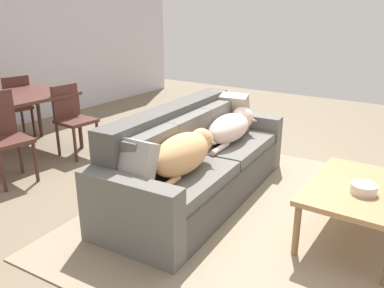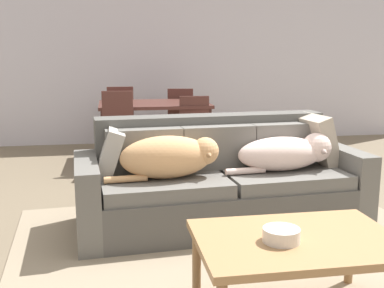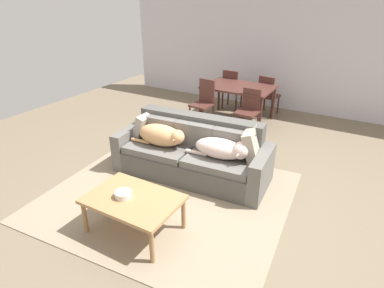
{
  "view_description": "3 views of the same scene",
  "coord_description": "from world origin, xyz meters",
  "px_view_note": "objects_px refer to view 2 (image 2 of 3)",
  "views": [
    {
      "loc": [
        -3.12,
        -1.67,
        1.72
      ],
      "look_at": [
        -0.22,
        0.3,
        0.51
      ],
      "focal_mm": 36.4,
      "sensor_mm": 36.0,
      "label": 1
    },
    {
      "loc": [
        -1.1,
        -3.37,
        1.39
      ],
      "look_at": [
        -0.47,
        0.31,
        0.66
      ],
      "focal_mm": 44.18,
      "sensor_mm": 36.0,
      "label": 2
    },
    {
      "loc": [
        1.88,
        -3.49,
        2.55
      ],
      "look_at": [
        -0.15,
        0.03,
        0.62
      ],
      "focal_mm": 30.29,
      "sensor_mm": 36.0,
      "label": 3
    }
  ],
  "objects_px": {
    "dining_table": "(154,108)",
    "dining_chair_near_right": "(195,128)",
    "bowl_on_coffee_table": "(281,235)",
    "dining_chair_far_left": "(120,116)",
    "dog_on_right_cushion": "(287,153)",
    "throw_pillow_by_left_arm": "(110,153)",
    "dining_chair_near_left": "(117,128)",
    "throw_pillow_by_right_arm": "(316,140)",
    "coffee_table": "(297,246)",
    "dog_on_left_cushion": "(171,157)",
    "dining_chair_far_right": "(180,116)",
    "couch": "(220,183)"
  },
  "relations": [
    {
      "from": "throw_pillow_by_left_arm",
      "to": "coffee_table",
      "type": "xyz_separation_m",
      "value": [
        0.94,
        -1.45,
        -0.21
      ]
    },
    {
      "from": "dining_table",
      "to": "dining_chair_near_left",
      "type": "height_order",
      "value": "dining_chair_near_left"
    },
    {
      "from": "dining_table",
      "to": "dining_chair_near_right",
      "type": "xyz_separation_m",
      "value": [
        0.45,
        -0.55,
        -0.2
      ]
    },
    {
      "from": "dog_on_right_cushion",
      "to": "throw_pillow_by_right_arm",
      "type": "height_order",
      "value": "throw_pillow_by_right_arm"
    },
    {
      "from": "dog_on_left_cushion",
      "to": "throw_pillow_by_left_arm",
      "type": "distance_m",
      "value": 0.48
    },
    {
      "from": "dining_chair_far_left",
      "to": "dining_chair_far_right",
      "type": "relative_size",
      "value": 1.04
    },
    {
      "from": "coffee_table",
      "to": "throw_pillow_by_left_arm",
      "type": "bearing_deg",
      "value": 123.01
    },
    {
      "from": "bowl_on_coffee_table",
      "to": "dining_chair_near_right",
      "type": "xyz_separation_m",
      "value": [
        0.18,
        3.41,
        -0.0
      ]
    },
    {
      "from": "dog_on_left_cushion",
      "to": "dog_on_right_cushion",
      "type": "height_order",
      "value": "dog_on_left_cushion"
    },
    {
      "from": "bowl_on_coffee_table",
      "to": "dining_chair_far_left",
      "type": "xyz_separation_m",
      "value": [
        -0.69,
        4.58,
        0.01
      ]
    },
    {
      "from": "couch",
      "to": "dining_chair_far_left",
      "type": "relative_size",
      "value": 2.54
    },
    {
      "from": "throw_pillow_by_right_arm",
      "to": "dining_chair_near_left",
      "type": "relative_size",
      "value": 0.46
    },
    {
      "from": "dog_on_left_cushion",
      "to": "dining_table",
      "type": "height_order",
      "value": "dog_on_left_cushion"
    },
    {
      "from": "throw_pillow_by_right_arm",
      "to": "bowl_on_coffee_table",
      "type": "height_order",
      "value": "throw_pillow_by_right_arm"
    },
    {
      "from": "dining_table",
      "to": "dining_chair_near_right",
      "type": "height_order",
      "value": "dining_chair_near_right"
    },
    {
      "from": "throw_pillow_by_left_arm",
      "to": "dining_chair_near_right",
      "type": "bearing_deg",
      "value": 62.13
    },
    {
      "from": "bowl_on_coffee_table",
      "to": "dining_chair_far_right",
      "type": "xyz_separation_m",
      "value": [
        0.17,
        4.59,
        -0.0
      ]
    },
    {
      "from": "dining_chair_near_right",
      "to": "dining_chair_far_right",
      "type": "distance_m",
      "value": 1.18
    },
    {
      "from": "dog_on_right_cushion",
      "to": "bowl_on_coffee_table",
      "type": "relative_size",
      "value": 4.81
    },
    {
      "from": "throw_pillow_by_right_arm",
      "to": "dining_chair_far_left",
      "type": "relative_size",
      "value": 0.47
    },
    {
      "from": "dining_chair_far_left",
      "to": "dining_chair_far_right",
      "type": "xyz_separation_m",
      "value": [
        0.86,
        0.02,
        -0.02
      ]
    },
    {
      "from": "bowl_on_coffee_table",
      "to": "dining_chair_far_right",
      "type": "height_order",
      "value": "dining_chair_far_right"
    },
    {
      "from": "dining_chair_far_right",
      "to": "dog_on_right_cushion",
      "type": "bearing_deg",
      "value": 105.63
    },
    {
      "from": "couch",
      "to": "dining_chair_near_right",
      "type": "height_order",
      "value": "couch"
    },
    {
      "from": "throw_pillow_by_left_arm",
      "to": "bowl_on_coffee_table",
      "type": "height_order",
      "value": "throw_pillow_by_left_arm"
    },
    {
      "from": "throw_pillow_by_left_arm",
      "to": "throw_pillow_by_right_arm",
      "type": "distance_m",
      "value": 1.75
    },
    {
      "from": "dog_on_right_cushion",
      "to": "dining_chair_near_right",
      "type": "relative_size",
      "value": 1.04
    },
    {
      "from": "couch",
      "to": "throw_pillow_by_left_arm",
      "type": "relative_size",
      "value": 6.14
    },
    {
      "from": "throw_pillow_by_left_arm",
      "to": "throw_pillow_by_right_arm",
      "type": "bearing_deg",
      "value": 4.23
    },
    {
      "from": "couch",
      "to": "dog_on_right_cushion",
      "type": "relative_size",
      "value": 2.6
    },
    {
      "from": "couch",
      "to": "throw_pillow_by_right_arm",
      "type": "relative_size",
      "value": 5.44
    },
    {
      "from": "couch",
      "to": "dog_on_right_cushion",
      "type": "distance_m",
      "value": 0.6
    },
    {
      "from": "dog_on_right_cushion",
      "to": "dining_chair_near_left",
      "type": "distance_m",
      "value": 2.34
    },
    {
      "from": "dining_table",
      "to": "dining_chair_near_left",
      "type": "relative_size",
      "value": 1.48
    },
    {
      "from": "throw_pillow_by_left_arm",
      "to": "couch",
      "type": "bearing_deg",
      "value": 1.12
    },
    {
      "from": "dining_chair_near_right",
      "to": "dining_chair_far_left",
      "type": "bearing_deg",
      "value": 129.89
    },
    {
      "from": "dog_on_right_cushion",
      "to": "throw_pillow_by_left_arm",
      "type": "bearing_deg",
      "value": 172.49
    },
    {
      "from": "dog_on_right_cushion",
      "to": "throw_pillow_by_left_arm",
      "type": "relative_size",
      "value": 2.36
    },
    {
      "from": "dining_chair_far_left",
      "to": "throw_pillow_by_right_arm",
      "type": "bearing_deg",
      "value": 117.14
    },
    {
      "from": "dining_chair_far_left",
      "to": "throw_pillow_by_left_arm",
      "type": "bearing_deg",
      "value": 86.01
    },
    {
      "from": "dog_on_right_cushion",
      "to": "dining_chair_far_left",
      "type": "height_order",
      "value": "dining_chair_far_left"
    },
    {
      "from": "throw_pillow_by_right_arm",
      "to": "dining_chair_near_right",
      "type": "distance_m",
      "value": 1.94
    },
    {
      "from": "throw_pillow_by_left_arm",
      "to": "dining_chair_far_left",
      "type": "height_order",
      "value": "dining_chair_far_left"
    },
    {
      "from": "dining_chair_far_left",
      "to": "dining_chair_near_right",
      "type": "bearing_deg",
      "value": 125.42
    },
    {
      "from": "dining_chair_near_left",
      "to": "bowl_on_coffee_table",
      "type": "bearing_deg",
      "value": -70.03
    },
    {
      "from": "throw_pillow_by_left_arm",
      "to": "dining_chair_near_left",
      "type": "xyz_separation_m",
      "value": [
        0.08,
        1.85,
        -0.1
      ]
    },
    {
      "from": "coffee_table",
      "to": "dining_table",
      "type": "distance_m",
      "value": 3.95
    },
    {
      "from": "throw_pillow_by_left_arm",
      "to": "dog_on_right_cushion",
      "type": "bearing_deg",
      "value": -3.28
    },
    {
      "from": "bowl_on_coffee_table",
      "to": "dining_chair_near_left",
      "type": "height_order",
      "value": "dining_chair_near_left"
    },
    {
      "from": "couch",
      "to": "bowl_on_coffee_table",
      "type": "distance_m",
      "value": 1.52
    }
  ]
}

